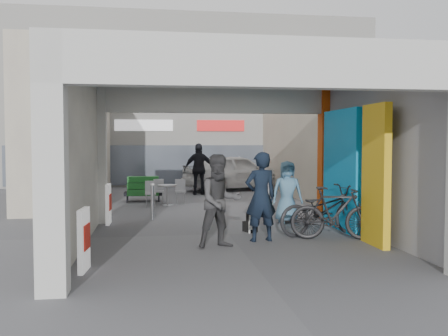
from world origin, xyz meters
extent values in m
plane|color=#55565A|center=(0.00, 0.00, 0.00)|extent=(90.00, 90.00, 0.00)
cube|color=#BABAB5|center=(-3.00, -4.00, 1.75)|extent=(0.40, 0.40, 3.50)
cube|color=#BABAB5|center=(-3.00, 2.00, 1.75)|extent=(0.40, 0.40, 3.50)
cube|color=#CE470C|center=(3.00, 2.00, 1.75)|extent=(0.40, 0.40, 3.50)
plane|color=beige|center=(-3.00, -1.00, 1.75)|extent=(0.00, 6.40, 6.40)
plane|color=gray|center=(3.00, -1.00, 1.75)|extent=(0.00, 6.40, 6.40)
cube|color=#0C83C1|center=(2.70, 0.20, 1.40)|extent=(0.15, 2.00, 2.80)
cube|color=gold|center=(2.70, -1.60, 1.40)|extent=(0.15, 1.00, 2.80)
plane|color=beige|center=(0.00, -1.00, 3.50)|extent=(6.40, 6.40, 0.00)
cube|color=#BABAB5|center=(0.00, 2.05, 3.15)|extent=(6.40, 0.30, 0.70)
cube|color=#BABAB5|center=(0.00, -4.05, 3.15)|extent=(6.40, 0.30, 0.70)
cube|color=white|center=(0.00, 2.22, 3.10)|extent=(4.20, 0.05, 0.55)
cube|color=white|center=(0.00, 14.00, 4.00)|extent=(18.00, 4.00, 8.00)
cube|color=#515966|center=(0.00, 11.95, 1.00)|extent=(16.20, 0.06, 1.80)
cube|color=white|center=(-2.00, 11.96, 2.80)|extent=(2.60, 0.06, 0.50)
cube|color=red|center=(1.50, 11.96, 2.80)|extent=(2.20, 0.06, 0.50)
cube|color=#BDB59C|center=(-4.50, 7.50, 2.50)|extent=(2.00, 9.00, 5.00)
cube|color=#BDB59C|center=(4.50, 7.50, 2.50)|extent=(2.00, 9.00, 5.00)
cylinder|color=gray|center=(-1.66, 2.34, 0.47)|extent=(0.09, 0.09, 0.93)
cylinder|color=gray|center=(0.08, 2.24, 0.42)|extent=(0.09, 0.09, 0.84)
cylinder|color=gray|center=(1.48, 2.36, 0.47)|extent=(0.09, 0.09, 0.94)
cube|color=white|center=(-2.75, -2.81, 0.50)|extent=(0.13, 0.56, 1.00)
cube|color=red|center=(-2.71, -2.81, 0.55)|extent=(0.08, 0.39, 0.40)
cube|color=white|center=(-2.75, 1.78, 0.50)|extent=(0.10, 0.55, 1.00)
cube|color=red|center=(-2.71, 1.78, 0.55)|extent=(0.05, 0.39, 0.40)
cylinder|color=#9D9DA2|center=(-1.18, 5.23, 0.32)|extent=(0.05, 0.05, 0.65)
cylinder|color=#9D9DA2|center=(-1.18, 5.23, 0.01)|extent=(0.40, 0.40, 0.02)
cylinder|color=#9D9DA2|center=(-1.18, 5.23, 0.65)|extent=(0.63, 0.63, 0.04)
cube|color=#9D9DA2|center=(-1.72, 5.05, 0.20)|extent=(0.34, 0.34, 0.40)
cube|color=#9D9DA2|center=(-1.72, 5.22, 0.60)|extent=(0.34, 0.04, 0.40)
cube|color=#9D9DA2|center=(-0.73, 5.68, 0.20)|extent=(0.34, 0.34, 0.40)
cube|color=#9D9DA2|center=(-0.73, 5.85, 0.60)|extent=(0.34, 0.04, 0.40)
cube|color=#9D9DA2|center=(-1.45, 5.77, 0.20)|extent=(0.34, 0.34, 0.40)
cube|color=#9D9DA2|center=(-1.45, 5.94, 0.60)|extent=(0.34, 0.04, 0.40)
cube|color=black|center=(-1.97, 6.49, 0.16)|extent=(1.29, 0.64, 0.32)
cube|color=#1A5D20|center=(-1.97, 6.33, 0.32)|extent=(1.07, 0.38, 0.19)
cube|color=#1A5D20|center=(-1.97, 6.49, 0.54)|extent=(1.07, 0.38, 0.19)
cube|color=#1A5D20|center=(-1.97, 6.65, 0.75)|extent=(1.07, 0.38, 0.19)
cube|color=#1A5D20|center=(0.64, 8.09, 0.14)|extent=(0.46, 0.36, 0.28)
cube|color=navy|center=(0.64, 8.09, 0.42)|extent=(0.46, 0.36, 0.28)
cube|color=black|center=(0.54, 0.22, 0.12)|extent=(0.23, 0.31, 0.23)
cube|color=black|center=(0.54, 0.10, 0.29)|extent=(0.18, 0.15, 0.35)
cube|color=silver|center=(0.54, 0.01, 0.25)|extent=(0.14, 0.03, 0.33)
cylinder|color=silver|center=(0.49, 0.03, 0.13)|extent=(0.04, 0.04, 0.27)
cylinder|color=silver|center=(0.59, 0.03, 0.13)|extent=(0.04, 0.04, 0.27)
sphere|color=black|center=(0.54, 0.08, 0.50)|extent=(0.18, 0.18, 0.18)
cube|color=silver|center=(0.54, -0.02, 0.48)|extent=(0.08, 0.12, 0.06)
cone|color=black|center=(0.49, 0.12, 0.58)|extent=(0.07, 0.07, 0.08)
cone|color=black|center=(0.59, 0.12, 0.58)|extent=(0.07, 0.07, 0.08)
imported|color=black|center=(0.55, -0.86, 0.92)|extent=(0.73, 0.54, 1.85)
imported|color=#39393B|center=(-0.37, -1.36, 0.91)|extent=(1.01, 0.86, 1.81)
imported|color=teal|center=(1.72, 1.35, 0.79)|extent=(0.79, 0.54, 1.57)
imported|color=black|center=(0.16, 8.36, 1.00)|extent=(1.19, 0.53, 2.00)
imported|color=black|center=(2.03, -0.41, 0.55)|extent=(2.22, 1.22, 1.10)
imported|color=black|center=(2.12, -0.94, 0.56)|extent=(1.93, 0.92, 1.12)
imported|color=white|center=(1.86, 10.05, 0.77)|extent=(4.84, 3.24, 1.53)
camera|label=1|loc=(-1.68, -10.87, 2.05)|focal=40.00mm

